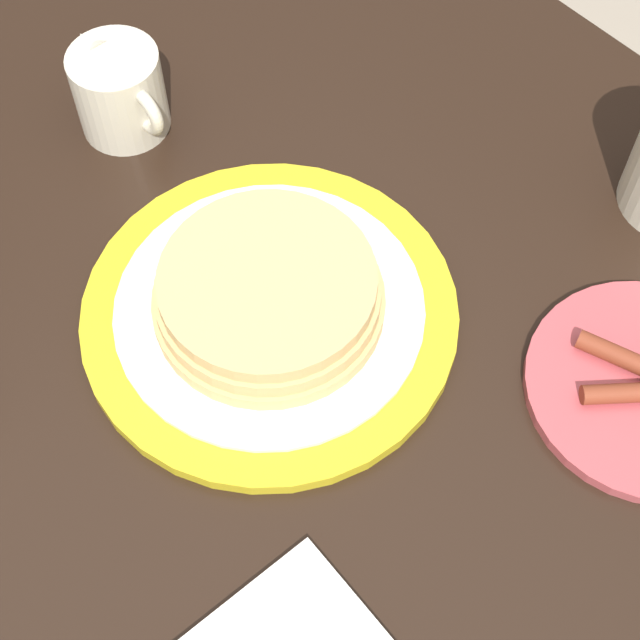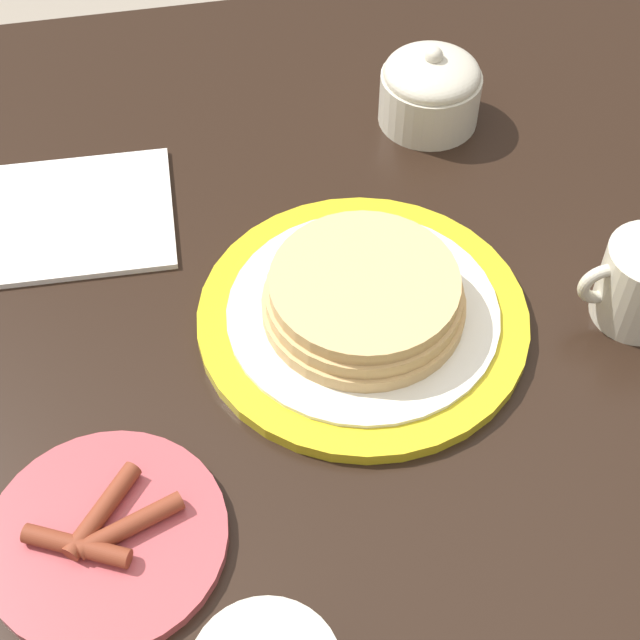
# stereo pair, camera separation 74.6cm
# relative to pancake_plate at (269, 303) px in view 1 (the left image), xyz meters

# --- Properties ---
(ground_plane) EXTENTS (8.00, 8.00, 0.00)m
(ground_plane) POSITION_rel_pancake_plate_xyz_m (-0.05, -0.04, -0.80)
(ground_plane) COLOR gray
(dining_table) EXTENTS (1.58, 0.92, 0.77)m
(dining_table) POSITION_rel_pancake_plate_xyz_m (-0.05, -0.04, -0.13)
(dining_table) COLOR black
(dining_table) RESTS_ON ground_plane
(pancake_plate) EXTENTS (0.28, 0.28, 0.06)m
(pancake_plate) POSITION_rel_pancake_plate_xyz_m (0.00, 0.00, 0.00)
(pancake_plate) COLOR gold
(pancake_plate) RESTS_ON dining_table
(creamer_pitcher) EXTENTS (0.11, 0.07, 0.08)m
(creamer_pitcher) POSITION_rel_pancake_plate_xyz_m (-0.23, 0.03, 0.02)
(creamer_pitcher) COLOR beige
(creamer_pitcher) RESTS_ON dining_table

